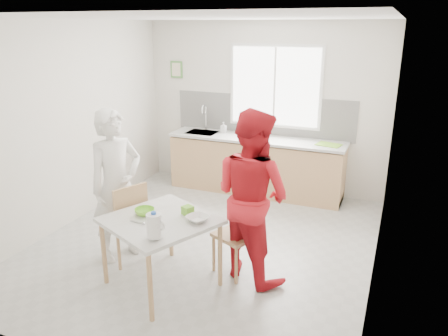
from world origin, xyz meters
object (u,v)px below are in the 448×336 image
object	(u,v)px
dining_table	(160,226)
bowl_green	(145,212)
milk_jug	(155,225)
person_red	(252,196)
bowl_white	(198,219)
chair_left	(126,219)
chair_far	(241,229)
person_white	(117,186)
wine_bottle_a	(245,124)
wine_bottle_b	(256,127)

from	to	relation	value
dining_table	bowl_green	xyz separation A→B (m)	(-0.20, 0.04, 0.11)
bowl_green	milk_jug	distance (m)	0.58
person_red	bowl_white	distance (m)	0.63
chair_left	chair_far	size ratio (longest dim) A/B	1.06
chair_left	person_red	xyz separation A→B (m)	(1.41, 0.27, 0.40)
bowl_white	person_white	bearing A→B (deg)	167.69
person_white	chair_far	bearing A→B (deg)	-55.53
chair_left	bowl_green	world-z (taller)	chair_left
dining_table	person_red	distance (m)	1.00
milk_jug	person_red	bearing A→B (deg)	81.61
person_white	wine_bottle_a	bearing A→B (deg)	13.18
bowl_white	wine_bottle_a	world-z (taller)	wine_bottle_a
chair_left	person_white	world-z (taller)	person_white
person_white	bowl_green	world-z (taller)	person_white
milk_jug	wine_bottle_a	bearing A→B (deg)	120.98
wine_bottle_a	wine_bottle_b	distance (m)	0.24
dining_table	milk_jug	size ratio (longest dim) A/B	5.20
person_white	person_red	world-z (taller)	person_red
bowl_green	wine_bottle_b	size ratio (longest dim) A/B	0.69
person_red	wine_bottle_a	world-z (taller)	person_red
person_red	dining_table	bearing A→B (deg)	59.74
chair_far	bowl_white	distance (m)	0.64
chair_far	person_white	distance (m)	1.50
person_red	milk_jug	xyz separation A→B (m)	(-0.61, -0.94, -0.04)
dining_table	person_red	size ratio (longest dim) A/B	0.70
milk_jug	wine_bottle_b	distance (m)	3.41
wine_bottle_a	dining_table	bearing A→B (deg)	-86.16
person_white	bowl_green	distance (m)	0.65
wine_bottle_a	chair_left	bearing A→B (deg)	-98.26
wine_bottle_b	dining_table	bearing A→B (deg)	-90.31
chair_left	person_white	distance (m)	0.39
bowl_green	dining_table	bearing A→B (deg)	-10.62
chair_far	person_white	bearing A→B (deg)	-145.53
wine_bottle_a	bowl_green	bearing A→B (deg)	-89.90
chair_far	wine_bottle_a	bearing A→B (deg)	133.82
chair_far	bowl_green	size ratio (longest dim) A/B	4.37
bowl_green	wine_bottle_a	distance (m)	3.07
chair_far	milk_jug	size ratio (longest dim) A/B	3.62
dining_table	person_white	world-z (taller)	person_white
chair_far	bowl_green	xyz separation A→B (m)	(-0.86, -0.56, 0.29)
dining_table	person_red	world-z (taller)	person_red
chair_far	person_red	distance (m)	0.45
person_red	wine_bottle_b	bearing A→B (deg)	-47.83
wine_bottle_a	wine_bottle_b	size ratio (longest dim) A/B	1.07
person_red	milk_jug	world-z (taller)	person_red
person_red	bowl_white	bearing A→B (deg)	72.24
bowl_white	wine_bottle_b	xyz separation A→B (m)	(-0.36, 2.91, 0.29)
bowl_green	wine_bottle_b	world-z (taller)	wine_bottle_b
bowl_green	bowl_white	world-z (taller)	bowl_green
bowl_green	person_red	bearing A→B (deg)	27.52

